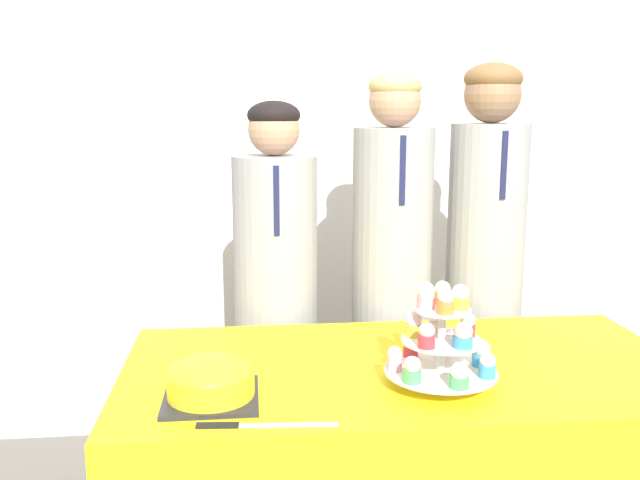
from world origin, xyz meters
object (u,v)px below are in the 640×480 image
cake_knife (243,426)px  student_2 (483,300)px  student_0 (277,328)px  student_1 (391,310)px  round_cake (211,380)px  cupcake_stand (443,340)px

cake_knife → student_2: bearing=50.5°
student_0 → student_1: bearing=0.0°
round_cake → cupcake_stand: 0.56m
cake_knife → student_1: (0.51, 0.88, -0.02)m
cake_knife → round_cake: bearing=120.9°
cupcake_stand → student_0: bearing=117.8°
student_0 → student_1: 0.40m
cupcake_stand → student_1: 0.73m
round_cake → cake_knife: size_ratio=0.72×
student_0 → student_2: student_2 is taller
cupcake_stand → student_2: (0.35, 0.71, -0.11)m
student_1 → cupcake_stand: bearing=-91.9°
round_cake → student_1: size_ratio=0.14×
student_0 → student_2: bearing=0.0°
round_cake → cake_knife: round_cake is taller
cake_knife → cupcake_stand: 0.52m
cupcake_stand → student_0: size_ratio=0.19×
student_1 → student_0: bearing=-180.0°
student_1 → student_2: size_ratio=0.98×
round_cake → student_2: bearing=38.7°
student_0 → student_1: (0.40, 0.00, 0.05)m
student_2 → student_0: bearing=-180.0°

